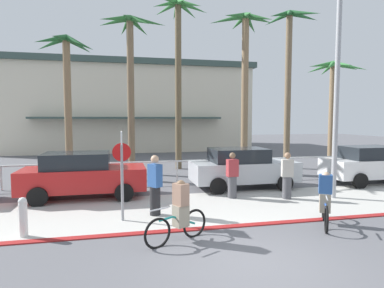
{
  "coord_description": "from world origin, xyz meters",
  "views": [
    {
      "loc": [
        -2.57,
        -5.97,
        2.92
      ],
      "look_at": [
        0.13,
        6.0,
        1.97
      ],
      "focal_mm": 30.46,
      "sensor_mm": 36.0,
      "label": 1
    }
  ],
  "objects_px": {
    "pedestrian_0": "(287,178)",
    "palm_tree_0": "(66,71)",
    "palm_tree_1": "(130,57)",
    "car_white_3": "(372,164)",
    "stop_sign_bike_lane": "(122,163)",
    "cyclist_blue_1": "(325,200)",
    "palm_tree_3": "(245,56)",
    "palm_tree_4": "(290,57)",
    "cyclist_teal_0": "(179,213)",
    "car_red_1": "(83,175)",
    "palm_tree_2": "(179,44)",
    "palm_tree_5": "(333,85)",
    "pedestrian_1": "(155,187)",
    "bollard_2": "(23,217)",
    "car_silver_2": "(243,168)",
    "pedestrian_2": "(232,177)",
    "streetlight_curb": "(341,80)"
  },
  "relations": [
    {
      "from": "palm_tree_3",
      "to": "palm_tree_4",
      "type": "xyz_separation_m",
      "value": [
        3.18,
        1.1,
        0.3
      ]
    },
    {
      "from": "bollard_2",
      "to": "streetlight_curb",
      "type": "distance_m",
      "value": 10.82
    },
    {
      "from": "palm_tree_0",
      "to": "cyclist_blue_1",
      "type": "relative_size",
      "value": 4.47
    },
    {
      "from": "car_silver_2",
      "to": "pedestrian_0",
      "type": "relative_size",
      "value": 2.57
    },
    {
      "from": "car_white_3",
      "to": "pedestrian_2",
      "type": "xyz_separation_m",
      "value": [
        -7.12,
        -1.29,
        -0.09
      ]
    },
    {
      "from": "cyclist_teal_0",
      "to": "car_red_1",
      "type": "bearing_deg",
      "value": 118.54
    },
    {
      "from": "palm_tree_5",
      "to": "car_silver_2",
      "type": "height_order",
      "value": "palm_tree_5"
    },
    {
      "from": "palm_tree_1",
      "to": "pedestrian_1",
      "type": "distance_m",
      "value": 9.49
    },
    {
      "from": "palm_tree_0",
      "to": "palm_tree_4",
      "type": "height_order",
      "value": "palm_tree_4"
    },
    {
      "from": "palm_tree_0",
      "to": "palm_tree_2",
      "type": "height_order",
      "value": "palm_tree_2"
    },
    {
      "from": "bollard_2",
      "to": "cyclist_blue_1",
      "type": "xyz_separation_m",
      "value": [
        7.84,
        -0.79,
        0.18
      ]
    },
    {
      "from": "pedestrian_0",
      "to": "pedestrian_1",
      "type": "xyz_separation_m",
      "value": [
        -4.9,
        -0.96,
        0.07
      ]
    },
    {
      "from": "stop_sign_bike_lane",
      "to": "cyclist_blue_1",
      "type": "relative_size",
      "value": 1.61
    },
    {
      "from": "palm_tree_1",
      "to": "car_red_1",
      "type": "distance_m",
      "value": 7.62
    },
    {
      "from": "bollard_2",
      "to": "cyclist_teal_0",
      "type": "distance_m",
      "value": 3.87
    },
    {
      "from": "pedestrian_0",
      "to": "cyclist_blue_1",
      "type": "bearing_deg",
      "value": -98.58
    },
    {
      "from": "palm_tree_0",
      "to": "pedestrian_0",
      "type": "xyz_separation_m",
      "value": [
        8.44,
        -6.91,
        -4.52
      ]
    },
    {
      "from": "palm_tree_3",
      "to": "palm_tree_5",
      "type": "bearing_deg",
      "value": 11.2
    },
    {
      "from": "palm_tree_5",
      "to": "car_red_1",
      "type": "height_order",
      "value": "palm_tree_5"
    },
    {
      "from": "cyclist_teal_0",
      "to": "palm_tree_2",
      "type": "bearing_deg",
      "value": 79.63
    },
    {
      "from": "stop_sign_bike_lane",
      "to": "palm_tree_4",
      "type": "bearing_deg",
      "value": 40.02
    },
    {
      "from": "streetlight_curb",
      "to": "palm_tree_4",
      "type": "height_order",
      "value": "palm_tree_4"
    },
    {
      "from": "palm_tree_0",
      "to": "palm_tree_3",
      "type": "bearing_deg",
      "value": -7.5
    },
    {
      "from": "palm_tree_5",
      "to": "cyclist_teal_0",
      "type": "relative_size",
      "value": 3.91
    },
    {
      "from": "cyclist_teal_0",
      "to": "pedestrian_1",
      "type": "relative_size",
      "value": 0.9
    },
    {
      "from": "pedestrian_0",
      "to": "palm_tree_0",
      "type": "bearing_deg",
      "value": 140.7
    },
    {
      "from": "streetlight_curb",
      "to": "palm_tree_4",
      "type": "xyz_separation_m",
      "value": [
        2.04,
        7.29,
        2.22
      ]
    },
    {
      "from": "pedestrian_1",
      "to": "palm_tree_4",
      "type": "bearing_deg",
      "value": 41.85
    },
    {
      "from": "palm_tree_3",
      "to": "palm_tree_4",
      "type": "distance_m",
      "value": 3.38
    },
    {
      "from": "palm_tree_0",
      "to": "palm_tree_2",
      "type": "bearing_deg",
      "value": 10.5
    },
    {
      "from": "palm_tree_5",
      "to": "pedestrian_2",
      "type": "height_order",
      "value": "palm_tree_5"
    },
    {
      "from": "car_white_3",
      "to": "car_silver_2",
      "type": "bearing_deg",
      "value": 177.43
    },
    {
      "from": "palm_tree_3",
      "to": "palm_tree_5",
      "type": "relative_size",
      "value": 1.31
    },
    {
      "from": "palm_tree_1",
      "to": "car_white_3",
      "type": "relative_size",
      "value": 1.88
    },
    {
      "from": "bollard_2",
      "to": "palm_tree_2",
      "type": "xyz_separation_m",
      "value": [
        5.75,
        10.07,
        6.66
      ]
    },
    {
      "from": "bollard_2",
      "to": "palm_tree_3",
      "type": "bearing_deg",
      "value": 41.26
    },
    {
      "from": "palm_tree_0",
      "to": "cyclist_blue_1",
      "type": "height_order",
      "value": "palm_tree_0"
    },
    {
      "from": "pedestrian_0",
      "to": "pedestrian_2",
      "type": "relative_size",
      "value": 1.01
    },
    {
      "from": "stop_sign_bike_lane",
      "to": "cyclist_teal_0",
      "type": "bearing_deg",
      "value": -55.18
    },
    {
      "from": "palm_tree_4",
      "to": "car_white_3",
      "type": "relative_size",
      "value": 2.08
    },
    {
      "from": "bollard_2",
      "to": "palm_tree_0",
      "type": "bearing_deg",
      "value": 91.12
    },
    {
      "from": "palm_tree_1",
      "to": "palm_tree_5",
      "type": "bearing_deg",
      "value": 0.2
    },
    {
      "from": "streetlight_curb",
      "to": "pedestrian_0",
      "type": "xyz_separation_m",
      "value": [
        -1.75,
        0.47,
        -3.48
      ]
    },
    {
      "from": "car_white_3",
      "to": "cyclist_teal_0",
      "type": "distance_m",
      "value": 10.99
    },
    {
      "from": "stop_sign_bike_lane",
      "to": "cyclist_blue_1",
      "type": "xyz_separation_m",
      "value": [
        5.43,
        -1.56,
        -0.98
      ]
    },
    {
      "from": "palm_tree_3",
      "to": "pedestrian_2",
      "type": "distance_m",
      "value": 7.89
    },
    {
      "from": "palm_tree_1",
      "to": "pedestrian_0",
      "type": "xyz_separation_m",
      "value": [
        5.29,
        -6.91,
        -5.35
      ]
    },
    {
      "from": "palm_tree_3",
      "to": "pedestrian_0",
      "type": "distance_m",
      "value": 7.89
    },
    {
      "from": "pedestrian_2",
      "to": "car_silver_2",
      "type": "bearing_deg",
      "value": 56.98
    },
    {
      "from": "car_silver_2",
      "to": "cyclist_teal_0",
      "type": "bearing_deg",
      "value": -124.89
    }
  ]
}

